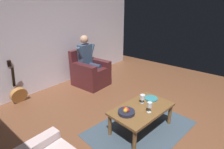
{
  "coord_description": "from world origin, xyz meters",
  "views": [
    {
      "loc": [
        2.44,
        1.06,
        2.0
      ],
      "look_at": [
        -0.11,
        -1.11,
        0.69
      ],
      "focal_mm": 28.68,
      "sensor_mm": 36.0,
      "label": 1
    }
  ],
  "objects_px": {
    "guitar": "(18,93)",
    "fruit_bowl": "(126,112)",
    "armchair": "(90,73)",
    "coffee_table": "(142,111)",
    "wine_glass_near": "(150,105)",
    "wine_glass_far": "(142,98)",
    "decorative_dish": "(151,98)",
    "person_seated": "(89,59)"
  },
  "relations": [
    {
      "from": "coffee_table",
      "to": "decorative_dish",
      "type": "distance_m",
      "value": 0.36
    },
    {
      "from": "decorative_dish",
      "to": "person_seated",
      "type": "bearing_deg",
      "value": -100.06
    },
    {
      "from": "decorative_dish",
      "to": "armchair",
      "type": "bearing_deg",
      "value": -100.19
    },
    {
      "from": "armchair",
      "to": "guitar",
      "type": "distance_m",
      "value": 1.73
    },
    {
      "from": "wine_glass_far",
      "to": "person_seated",
      "type": "bearing_deg",
      "value": -106.28
    },
    {
      "from": "person_seated",
      "to": "wine_glass_far",
      "type": "bearing_deg",
      "value": 71.12
    },
    {
      "from": "armchair",
      "to": "decorative_dish",
      "type": "height_order",
      "value": "armchair"
    },
    {
      "from": "armchair",
      "to": "decorative_dish",
      "type": "distance_m",
      "value": 2.02
    },
    {
      "from": "fruit_bowl",
      "to": "decorative_dish",
      "type": "distance_m",
      "value": 0.67
    },
    {
      "from": "person_seated",
      "to": "coffee_table",
      "type": "relative_size",
      "value": 1.15
    },
    {
      "from": "decorative_dish",
      "to": "fruit_bowl",
      "type": "bearing_deg",
      "value": -5.63
    },
    {
      "from": "decorative_dish",
      "to": "wine_glass_far",
      "type": "bearing_deg",
      "value": -14.01
    },
    {
      "from": "armchair",
      "to": "person_seated",
      "type": "xyz_separation_m",
      "value": [
        0.0,
        -0.02,
        0.36
      ]
    },
    {
      "from": "decorative_dish",
      "to": "wine_glass_near",
      "type": "bearing_deg",
      "value": 24.88
    },
    {
      "from": "person_seated",
      "to": "wine_glass_far",
      "type": "xyz_separation_m",
      "value": [
        0.57,
        1.96,
        -0.17
      ]
    },
    {
      "from": "armchair",
      "to": "wine_glass_near",
      "type": "distance_m",
      "value": 2.3
    },
    {
      "from": "wine_glass_near",
      "to": "wine_glass_far",
      "type": "height_order",
      "value": "wine_glass_near"
    },
    {
      "from": "person_seated",
      "to": "wine_glass_near",
      "type": "relative_size",
      "value": 7.42
    },
    {
      "from": "armchair",
      "to": "decorative_dish",
      "type": "relative_size",
      "value": 3.95
    },
    {
      "from": "wine_glass_near",
      "to": "decorative_dish",
      "type": "bearing_deg",
      "value": -155.12
    },
    {
      "from": "person_seated",
      "to": "guitar",
      "type": "xyz_separation_m",
      "value": [
        1.65,
        -0.47,
        -0.48
      ]
    },
    {
      "from": "decorative_dish",
      "to": "coffee_table",
      "type": "bearing_deg",
      "value": 4.9
    },
    {
      "from": "coffee_table",
      "to": "armchair",
      "type": "bearing_deg",
      "value": -109.44
    },
    {
      "from": "armchair",
      "to": "coffee_table",
      "type": "height_order",
      "value": "armchair"
    },
    {
      "from": "guitar",
      "to": "decorative_dish",
      "type": "xyz_separation_m",
      "value": [
        -1.29,
        2.48,
        0.22
      ]
    },
    {
      "from": "wine_glass_far",
      "to": "fruit_bowl",
      "type": "height_order",
      "value": "wine_glass_far"
    },
    {
      "from": "person_seated",
      "to": "guitar",
      "type": "relative_size",
      "value": 1.38
    },
    {
      "from": "coffee_table",
      "to": "guitar",
      "type": "height_order",
      "value": "guitar"
    },
    {
      "from": "person_seated",
      "to": "wine_glass_near",
      "type": "distance_m",
      "value": 2.32
    },
    {
      "from": "armchair",
      "to": "decorative_dish",
      "type": "bearing_deg",
      "value": 77.21
    },
    {
      "from": "fruit_bowl",
      "to": "decorative_dish",
      "type": "height_order",
      "value": "fruit_bowl"
    },
    {
      "from": "wine_glass_near",
      "to": "decorative_dish",
      "type": "distance_m",
      "value": 0.44
    },
    {
      "from": "armchair",
      "to": "wine_glass_far",
      "type": "relative_size",
      "value": 6.05
    },
    {
      "from": "person_seated",
      "to": "decorative_dish",
      "type": "height_order",
      "value": "person_seated"
    },
    {
      "from": "guitar",
      "to": "wine_glass_far",
      "type": "bearing_deg",
      "value": 113.99
    },
    {
      "from": "wine_glass_far",
      "to": "fruit_bowl",
      "type": "bearing_deg",
      "value": -1.49
    },
    {
      "from": "armchair",
      "to": "fruit_bowl",
      "type": "bearing_deg",
      "value": 59.44
    },
    {
      "from": "armchair",
      "to": "wine_glass_near",
      "type": "xyz_separation_m",
      "value": [
        0.75,
        2.17,
        0.2
      ]
    },
    {
      "from": "guitar",
      "to": "coffee_table",
      "type": "bearing_deg",
      "value": 110.52
    },
    {
      "from": "fruit_bowl",
      "to": "person_seated",
      "type": "bearing_deg",
      "value": -117.67
    },
    {
      "from": "coffee_table",
      "to": "wine_glass_near",
      "type": "height_order",
      "value": "wine_glass_near"
    },
    {
      "from": "guitar",
      "to": "fruit_bowl",
      "type": "height_order",
      "value": "guitar"
    }
  ]
}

